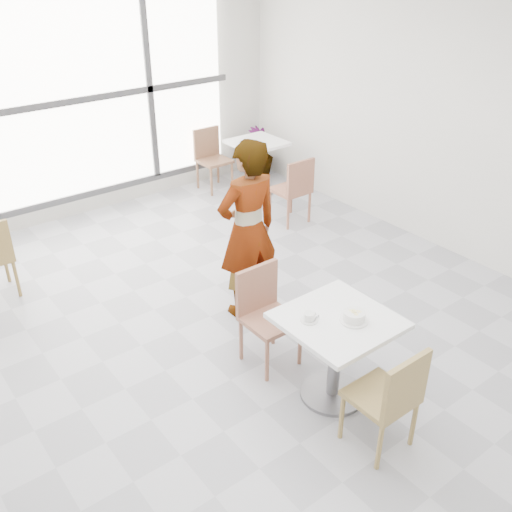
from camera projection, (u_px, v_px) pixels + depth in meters
floor at (236, 338)px, 5.33m from camera, size 7.00×7.00×0.00m
wall_back at (66, 100)px, 7.02m from camera, size 6.00×0.00×6.00m
wall_right at (459, 122)px, 6.20m from camera, size 0.00×7.00×7.00m
window at (68, 101)px, 6.98m from camera, size 4.60×0.07×2.52m
main_table at (336, 343)px, 4.42m from camera, size 0.80×0.80×0.75m
chair_near at (391, 395)px, 3.95m from camera, size 0.42×0.42×0.87m
chair_far at (265, 309)px, 4.86m from camera, size 0.42×0.42×0.87m
oatmeal_bowl at (354, 316)px, 4.26m from camera, size 0.21×0.21×0.09m
coffee_cup at (310, 317)px, 4.27m from camera, size 0.16×0.13×0.07m
person at (248, 231)px, 5.32m from camera, size 0.66×0.45×1.75m
bg_table_right at (257, 159)px, 8.16m from camera, size 0.70×0.70×0.75m
bg_chair_right_near at (295, 187)px, 7.23m from camera, size 0.42×0.42×0.87m
bg_chair_right_far at (211, 155)px, 8.29m from camera, size 0.42×0.42×0.87m
plant_right at (259, 153)px, 8.75m from camera, size 0.52×0.52×0.75m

